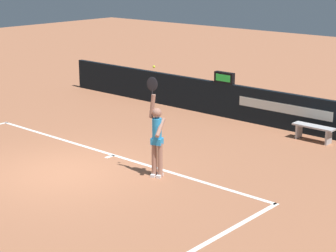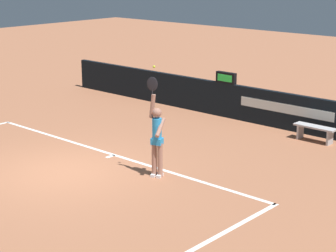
{
  "view_description": "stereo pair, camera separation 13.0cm",
  "coord_description": "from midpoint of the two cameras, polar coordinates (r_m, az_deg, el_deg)",
  "views": [
    {
      "loc": [
        11.25,
        -8.79,
        5.1
      ],
      "look_at": [
        2.24,
        1.43,
        1.3
      ],
      "focal_mm": 63.47,
      "sensor_mm": 36.0,
      "label": 1
    },
    {
      "loc": [
        11.34,
        -8.7,
        5.1
      ],
      "look_at": [
        2.24,
        1.43,
        1.3
      ],
      "focal_mm": 63.47,
      "sensor_mm": 36.0,
      "label": 2
    }
  ],
  "objects": [
    {
      "name": "tennis_player",
      "position": [
        14.29,
        -0.83,
        -0.98
      ],
      "size": [
        0.5,
        0.47,
        2.47
      ],
      "color": "#A4705D",
      "rests_on": "ground"
    },
    {
      "name": "tennis_ball",
      "position": [
        14.02,
        -1.08,
        5.71
      ],
      "size": [
        0.06,
        0.06,
        0.06
      ],
      "color": "#C5DA2C"
    },
    {
      "name": "ground_plane",
      "position": [
        15.17,
        -9.75,
        -4.31
      ],
      "size": [
        60.0,
        60.0,
        0.0
      ],
      "primitive_type": "plane",
      "color": "#A26344"
    },
    {
      "name": "back_wall",
      "position": [
        19.97,
        6.28,
        2.39
      ],
      "size": [
        15.19,
        0.17,
        1.16
      ],
      "color": "black",
      "rests_on": "ground"
    },
    {
      "name": "court_lines",
      "position": [
        14.54,
        -13.3,
        -5.4
      ],
      "size": [
        10.32,
        5.95,
        0.0
      ],
      "color": "white",
      "rests_on": "ground"
    },
    {
      "name": "speed_display",
      "position": [
        19.95,
        5.79,
        4.63
      ],
      "size": [
        0.75,
        0.17,
        0.37
      ],
      "color": "black",
      "rests_on": "back_wall"
    },
    {
      "name": "courtside_bench_near",
      "position": [
        17.83,
        14.14,
        -0.38
      ],
      "size": [
        1.27,
        0.37,
        0.47
      ],
      "color": "#B3B2B5",
      "rests_on": "ground"
    }
  ]
}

